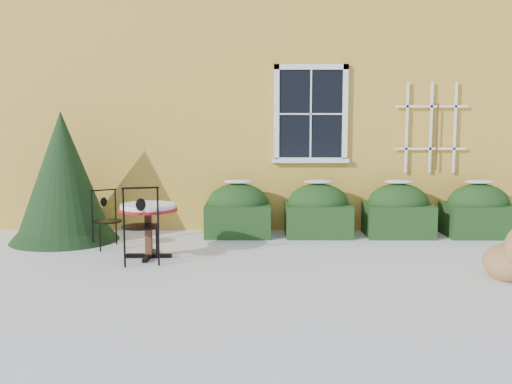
{
  "coord_description": "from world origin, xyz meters",
  "views": [
    {
      "loc": [
        0.04,
        -6.61,
        1.81
      ],
      "look_at": [
        0.0,
        1.0,
        0.9
      ],
      "focal_mm": 40.0,
      "sensor_mm": 36.0,
      "label": 1
    }
  ],
  "objects_px": {
    "evergreen_shrub": "(63,189)",
    "bistro_table": "(148,213)",
    "patio_chair_far": "(107,219)",
    "patio_chair_near": "(141,225)"
  },
  "relations": [
    {
      "from": "bistro_table",
      "to": "patio_chair_near",
      "type": "height_order",
      "value": "patio_chair_near"
    },
    {
      "from": "evergreen_shrub",
      "to": "bistro_table",
      "type": "xyz_separation_m",
      "value": [
        1.53,
        -1.15,
        -0.19
      ]
    },
    {
      "from": "bistro_table",
      "to": "patio_chair_near",
      "type": "bearing_deg",
      "value": -96.18
    },
    {
      "from": "patio_chair_far",
      "to": "evergreen_shrub",
      "type": "bearing_deg",
      "value": 115.45
    },
    {
      "from": "evergreen_shrub",
      "to": "patio_chair_near",
      "type": "bearing_deg",
      "value": -44.49
    },
    {
      "from": "bistro_table",
      "to": "patio_chair_far",
      "type": "relative_size",
      "value": 0.94
    },
    {
      "from": "evergreen_shrub",
      "to": "bistro_table",
      "type": "relative_size",
      "value": 2.53
    },
    {
      "from": "patio_chair_near",
      "to": "evergreen_shrub",
      "type": "bearing_deg",
      "value": -58.16
    },
    {
      "from": "patio_chair_near",
      "to": "patio_chair_far",
      "type": "distance_m",
      "value": 1.19
    },
    {
      "from": "bistro_table",
      "to": "patio_chair_far",
      "type": "xyz_separation_m",
      "value": [
        -0.73,
        0.64,
        -0.19
      ]
    }
  ]
}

